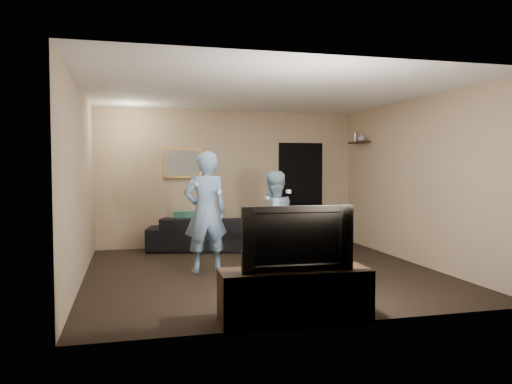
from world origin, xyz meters
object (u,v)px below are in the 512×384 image
object	(u,v)px
tv_console	(295,296)
sofa	(207,233)
wii_player_left	(206,212)
wii_player_right	(273,221)
television	(295,237)

from	to	relation	value
tv_console	sofa	bearing A→B (deg)	95.14
wii_player_left	wii_player_right	world-z (taller)	wii_player_left
tv_console	wii_player_right	world-z (taller)	wii_player_right
sofa	television	distance (m)	4.40
television	wii_player_right	world-z (taller)	wii_player_right
tv_console	wii_player_left	size ratio (longest dim) A/B	0.86
wii_player_left	wii_player_right	distance (m)	1.00
wii_player_left	wii_player_right	size ratio (longest dim) A/B	1.19
tv_console	wii_player_right	distance (m)	2.45
tv_console	wii_player_right	xyz separation A→B (m)	(0.46, 2.35, 0.48)
wii_player_left	wii_player_right	bearing A→B (deg)	-8.36
television	tv_console	bearing A→B (deg)	0.00
tv_console	wii_player_left	world-z (taller)	wii_player_left
tv_console	television	xyz separation A→B (m)	(0.00, 0.00, 0.59)
tv_console	wii_player_right	bearing A→B (deg)	81.29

